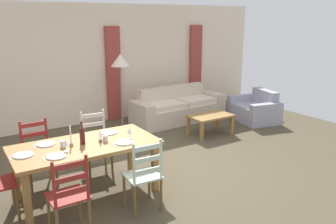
{
  "coord_description": "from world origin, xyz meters",
  "views": [
    {
      "loc": [
        -2.7,
        -4.37,
        2.37
      ],
      "look_at": [
        0.54,
        0.69,
        0.75
      ],
      "focal_mm": 37.24,
      "sensor_mm": 36.0,
      "label": 1
    }
  ],
  "objects_px": {
    "armchair_upholstered": "(256,110)",
    "couch": "(177,109)",
    "dining_chair_near_right": "(144,175)",
    "coffee_table": "(210,118)",
    "dining_chair_near_left": "(69,196)",
    "dining_chair_far_right": "(96,142)",
    "wine_glass_near_left": "(65,143)",
    "wine_bottle": "(82,136)",
    "wine_glass_near_right": "(129,131)",
    "dining_chair_far_left": "(38,153)",
    "dining_table": "(86,150)",
    "coffee_cup_primary": "(105,139)",
    "coffee_cup_secondary": "(63,144)",
    "standing_lamp": "(120,65)"
  },
  "relations": [
    {
      "from": "dining_chair_far_right",
      "to": "coffee_cup_secondary",
      "type": "height_order",
      "value": "dining_chair_far_right"
    },
    {
      "from": "coffee_table",
      "to": "wine_bottle",
      "type": "bearing_deg",
      "value": -160.19
    },
    {
      "from": "coffee_cup_primary",
      "to": "wine_bottle",
      "type": "bearing_deg",
      "value": 165.09
    },
    {
      "from": "dining_table",
      "to": "dining_chair_far_right",
      "type": "height_order",
      "value": "dining_chair_far_right"
    },
    {
      "from": "dining_chair_far_left",
      "to": "wine_glass_near_right",
      "type": "height_order",
      "value": "dining_chair_far_left"
    },
    {
      "from": "dining_chair_far_left",
      "to": "couch",
      "type": "height_order",
      "value": "dining_chair_far_left"
    },
    {
      "from": "couch",
      "to": "dining_chair_near_left",
      "type": "bearing_deg",
      "value": -138.76
    },
    {
      "from": "wine_glass_near_right",
      "to": "dining_table",
      "type": "bearing_deg",
      "value": 168.38
    },
    {
      "from": "wine_bottle",
      "to": "armchair_upholstered",
      "type": "bearing_deg",
      "value": 16.06
    },
    {
      "from": "coffee_cup_secondary",
      "to": "dining_chair_near_left",
      "type": "bearing_deg",
      "value": -103.61
    },
    {
      "from": "wine_bottle",
      "to": "wine_glass_near_left",
      "type": "height_order",
      "value": "wine_bottle"
    },
    {
      "from": "couch",
      "to": "coffee_cup_primary",
      "type": "bearing_deg",
      "value": -139.34
    },
    {
      "from": "coffee_cup_secondary",
      "to": "couch",
      "type": "distance_m",
      "value": 4.11
    },
    {
      "from": "dining_table",
      "to": "coffee_cup_primary",
      "type": "height_order",
      "value": "coffee_cup_primary"
    },
    {
      "from": "dining_chair_far_left",
      "to": "dining_chair_near_left",
      "type": "bearing_deg",
      "value": -90.21
    },
    {
      "from": "wine_bottle",
      "to": "coffee_cup_secondary",
      "type": "xyz_separation_m",
      "value": [
        -0.26,
        0.02,
        -0.07
      ]
    },
    {
      "from": "coffee_cup_secondary",
      "to": "standing_lamp",
      "type": "xyz_separation_m",
      "value": [
        2.01,
        2.5,
        0.62
      ]
    },
    {
      "from": "dining_chair_near_right",
      "to": "coffee_table",
      "type": "bearing_deg",
      "value": 35.78
    },
    {
      "from": "dining_chair_far_right",
      "to": "wine_bottle",
      "type": "relative_size",
      "value": 3.04
    },
    {
      "from": "wine_glass_near_left",
      "to": "wine_bottle",
      "type": "bearing_deg",
      "value": 28.57
    },
    {
      "from": "wine_glass_near_right",
      "to": "armchair_upholstered",
      "type": "bearing_deg",
      "value": 20.03
    },
    {
      "from": "dining_chair_near_right",
      "to": "wine_bottle",
      "type": "relative_size",
      "value": 3.04
    },
    {
      "from": "wine_glass_near_right",
      "to": "coffee_cup_secondary",
      "type": "xyz_separation_m",
      "value": [
        -0.88,
        0.15,
        -0.07
      ]
    },
    {
      "from": "couch",
      "to": "standing_lamp",
      "type": "xyz_separation_m",
      "value": [
        -1.35,
        0.18,
        1.12
      ]
    },
    {
      "from": "coffee_cup_secondary",
      "to": "couch",
      "type": "xyz_separation_m",
      "value": [
        3.36,
        2.32,
        -0.5
      ]
    },
    {
      "from": "dining_chair_near_right",
      "to": "wine_glass_near_left",
      "type": "distance_m",
      "value": 1.06
    },
    {
      "from": "coffee_cup_secondary",
      "to": "dining_chair_far_right",
      "type": "bearing_deg",
      "value": 44.78
    },
    {
      "from": "wine_glass_near_right",
      "to": "coffee_table",
      "type": "relative_size",
      "value": 0.18
    },
    {
      "from": "coffee_table",
      "to": "couch",
      "type": "bearing_deg",
      "value": 90.71
    },
    {
      "from": "dining_chair_near_right",
      "to": "wine_glass_near_right",
      "type": "bearing_deg",
      "value": 78.7
    },
    {
      "from": "wine_glass_near_right",
      "to": "coffee_cup_secondary",
      "type": "bearing_deg",
      "value": 170.06
    },
    {
      "from": "wine_bottle",
      "to": "coffee_table",
      "type": "xyz_separation_m",
      "value": [
        3.12,
        1.12,
        -0.51
      ]
    },
    {
      "from": "armchair_upholstered",
      "to": "couch",
      "type": "bearing_deg",
      "value": 148.81
    },
    {
      "from": "coffee_cup_primary",
      "to": "armchair_upholstered",
      "type": "xyz_separation_m",
      "value": [
        4.43,
        1.44,
        -0.55
      ]
    },
    {
      "from": "wine_glass_near_right",
      "to": "dining_chair_far_right",
      "type": "bearing_deg",
      "value": 102.09
    },
    {
      "from": "dining_chair_near_left",
      "to": "coffee_cup_primary",
      "type": "distance_m",
      "value": 1.06
    },
    {
      "from": "dining_table",
      "to": "coffee_cup_primary",
      "type": "bearing_deg",
      "value": -14.26
    },
    {
      "from": "coffee_table",
      "to": "dining_chair_near_left",
      "type": "bearing_deg",
      "value": -151.97
    },
    {
      "from": "dining_table",
      "to": "coffee_table",
      "type": "relative_size",
      "value": 2.11
    },
    {
      "from": "wine_glass_near_left",
      "to": "coffee_table",
      "type": "height_order",
      "value": "wine_glass_near_left"
    },
    {
      "from": "dining_table",
      "to": "dining_chair_far_left",
      "type": "height_order",
      "value": "dining_chair_far_left"
    },
    {
      "from": "wine_bottle",
      "to": "coffee_cup_secondary",
      "type": "height_order",
      "value": "wine_bottle"
    },
    {
      "from": "dining_chair_near_left",
      "to": "dining_chair_far_right",
      "type": "xyz_separation_m",
      "value": [
        0.89,
        1.49,
        0.0
      ]
    },
    {
      "from": "wine_bottle",
      "to": "armchair_upholstered",
      "type": "height_order",
      "value": "wine_bottle"
    },
    {
      "from": "wine_glass_near_right",
      "to": "coffee_cup_primary",
      "type": "relative_size",
      "value": 1.79
    },
    {
      "from": "dining_table",
      "to": "standing_lamp",
      "type": "relative_size",
      "value": 1.16
    },
    {
      "from": "dining_chair_far_right",
      "to": "wine_glass_near_right",
      "type": "xyz_separation_m",
      "value": [
        0.18,
        -0.85,
        0.38
      ]
    },
    {
      "from": "wine_glass_near_left",
      "to": "coffee_cup_primary",
      "type": "height_order",
      "value": "wine_glass_near_left"
    },
    {
      "from": "couch",
      "to": "coffee_table",
      "type": "relative_size",
      "value": 2.57
    },
    {
      "from": "dining_chair_near_right",
      "to": "wine_glass_near_right",
      "type": "xyz_separation_m",
      "value": [
        0.13,
        0.63,
        0.38
      ]
    }
  ]
}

